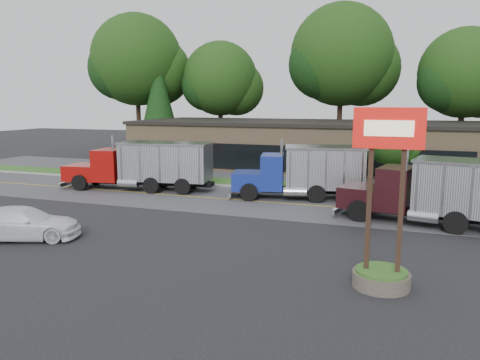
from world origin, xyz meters
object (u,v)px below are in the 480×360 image
object	(u,v)px
bilo_sign	(384,228)
rally_car	(23,223)
dump_truck_maroon	(445,191)
dump_truck_red	(146,164)
dump_truck_blue	(306,171)

from	to	relation	value
bilo_sign	rally_car	size ratio (longest dim) A/B	1.19
dump_truck_maroon	dump_truck_red	bearing A→B (deg)	0.61
dump_truck_maroon	rally_car	world-z (taller)	dump_truck_maroon
dump_truck_red	dump_truck_blue	distance (m)	11.12
dump_truck_red	dump_truck_maroon	xyz separation A→B (m)	(18.89, -3.61, -0.00)
dump_truck_maroon	rally_car	bearing A→B (deg)	37.07
bilo_sign	dump_truck_red	xyz separation A→B (m)	(-16.43, 12.57, -0.21)
bilo_sign	dump_truck_blue	world-z (taller)	bilo_sign
dump_truck_blue	dump_truck_maroon	bearing A→B (deg)	138.03
dump_truck_red	dump_truck_blue	size ratio (longest dim) A/B	1.26
dump_truck_maroon	dump_truck_blue	bearing A→B (deg)	-17.90
rally_car	dump_truck_red	bearing A→B (deg)	-18.52
dump_truck_red	bilo_sign	bearing A→B (deg)	134.26
bilo_sign	dump_truck_maroon	size ratio (longest dim) A/B	0.63
dump_truck_red	dump_truck_maroon	size ratio (longest dim) A/B	1.15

